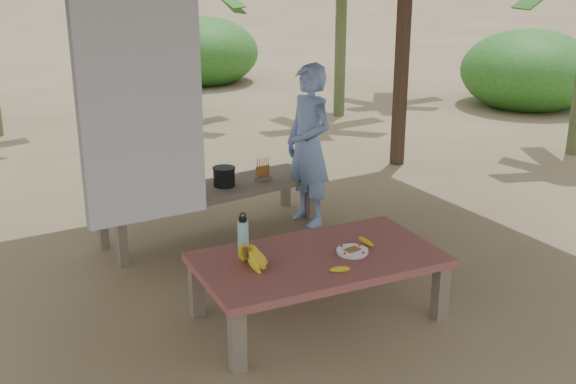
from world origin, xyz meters
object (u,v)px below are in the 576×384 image
work_table (318,264)px  ripe_banana_bunch (246,257)px  bench (212,194)px  plate (352,251)px  cooking_pot (224,177)px  woman (309,146)px  water_flask (243,235)px

work_table → ripe_banana_bunch: ripe_banana_bunch is taller
work_table → bench: (0.02, 1.96, -0.04)m
plate → cooking_pot: cooking_pot is taller
work_table → cooking_pot: (0.17, 1.98, 0.11)m
ripe_banana_bunch → woman: 2.26m
cooking_pot → ripe_banana_bunch: bearing=-111.0°
bench → woman: woman is taller
work_table → plate: bearing=-15.1°
cooking_pot → woman: size_ratio=0.13×
cooking_pot → woman: 0.89m
plate → bench: bearing=96.3°
bench → plate: bearing=-88.2°
bench → cooking_pot: size_ratio=10.52×
plate → water_flask: 0.83m
work_table → woman: 2.01m
bench → plate: size_ratio=9.42×
water_flask → work_table: bearing=-40.7°
work_table → ripe_banana_bunch: bearing=176.4°
bench → woman: 1.07m
work_table → plate: 0.27m
plate → water_flask: water_flask is taller
ripe_banana_bunch → cooking_pot: ripe_banana_bunch is taller
ripe_banana_bunch → bench: bearing=72.8°
cooking_pot → bench: bearing=-171.4°
plate → cooking_pot: bearing=92.1°
water_flask → cooking_pot: (0.60, 1.61, -0.09)m
ripe_banana_bunch → plate: (0.81, -0.17, -0.07)m
ripe_banana_bunch → woman: size_ratio=0.18×
ripe_banana_bunch → cooking_pot: 2.04m
woman → bench: bearing=-109.9°
woman → cooking_pot: bearing=-113.8°
bench → ripe_banana_bunch: size_ratio=7.89×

